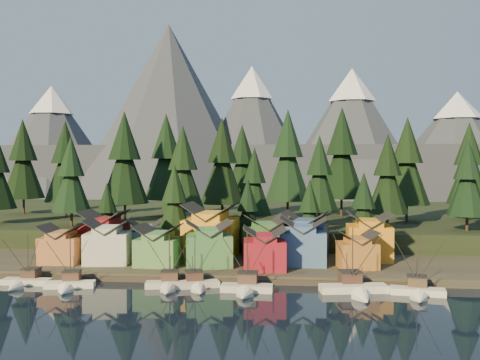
# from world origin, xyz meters

# --- Properties ---
(ground) EXTENTS (500.00, 500.00, 0.00)m
(ground) POSITION_xyz_m (0.00, 0.00, 0.00)
(ground) COLOR black
(ground) RESTS_ON ground
(shore_strip) EXTENTS (400.00, 50.00, 1.50)m
(shore_strip) POSITION_xyz_m (0.00, 40.00, 0.75)
(shore_strip) COLOR #312C23
(shore_strip) RESTS_ON ground
(hillside) EXTENTS (420.00, 100.00, 6.00)m
(hillside) POSITION_xyz_m (0.00, 90.00, 3.00)
(hillside) COLOR black
(hillside) RESTS_ON ground
(dock) EXTENTS (80.00, 4.00, 1.00)m
(dock) POSITION_xyz_m (0.00, 16.50, 0.50)
(dock) COLOR #41362E
(dock) RESTS_ON ground
(mountain_ridge) EXTENTS (560.00, 190.00, 90.00)m
(mountain_ridge) POSITION_xyz_m (-4.20, 213.59, 26.06)
(mountain_ridge) COLOR #414653
(mountain_ridge) RESTS_ON ground
(boat_0) EXTENTS (9.03, 9.82, 9.96)m
(boat_0) POSITION_xyz_m (-33.09, 10.18, 1.84)
(boat_0) COLOR beige
(boat_0) RESTS_ON ground
(boat_1) EXTENTS (9.15, 9.67, 10.24)m
(boat_1) POSITION_xyz_m (-24.07, 8.59, 1.95)
(boat_1) COLOR white
(boat_1) RESTS_ON ground
(boat_2) EXTENTS (8.81, 9.37, 10.36)m
(boat_2) POSITION_xyz_m (-6.58, 10.18, 2.01)
(boat_2) COLOR beige
(boat_2) RESTS_ON ground
(boat_3) EXTENTS (9.06, 9.51, 10.23)m
(boat_3) POSITION_xyz_m (-1.81, 10.74, 1.96)
(boat_3) COLOR beige
(boat_3) RESTS_ON ground
(boat_4) EXTENTS (9.17, 9.96, 11.49)m
(boat_4) POSITION_xyz_m (7.17, 8.56, 2.27)
(boat_4) COLOR beige
(boat_4) RESTS_ON ground
(boat_5) EXTENTS (12.10, 12.89, 12.19)m
(boat_5) POSITION_xyz_m (25.59, 9.44, 2.18)
(boat_5) COLOR silver
(boat_5) RESTS_ON ground
(boat_6) EXTENTS (9.52, 10.09, 10.92)m
(boat_6) POSITION_xyz_m (35.69, 8.95, 2.10)
(boat_6) COLOR silver
(boat_6) RESTS_ON ground
(house_front_0) EXTENTS (8.05, 7.63, 7.86)m
(house_front_0) POSITION_xyz_m (-32.09, 24.05, 5.63)
(house_front_0) COLOR #AA673C
(house_front_0) RESTS_ON shore_strip
(house_front_1) EXTENTS (9.80, 9.50, 9.07)m
(house_front_1) POSITION_xyz_m (-22.51, 24.56, 6.26)
(house_front_1) COLOR beige
(house_front_1) RESTS_ON shore_strip
(house_front_2) EXTENTS (8.75, 8.81, 8.09)m
(house_front_2) POSITION_xyz_m (-11.66, 23.29, 5.75)
(house_front_2) COLOR #518045
(house_front_2) RESTS_ON shore_strip
(house_front_3) EXTENTS (10.67, 10.37, 9.04)m
(house_front_3) POSITION_xyz_m (-1.61, 23.60, 6.25)
(house_front_3) COLOR #447E45
(house_front_3) RESTS_ON shore_strip
(house_front_4) EXTENTS (8.68, 9.25, 8.16)m
(house_front_4) POSITION_xyz_m (9.65, 21.35, 5.79)
(house_front_4) COLOR maroon
(house_front_4) RESTS_ON shore_strip
(house_front_5) EXTENTS (9.42, 8.61, 9.61)m
(house_front_5) POSITION_xyz_m (17.23, 26.76, 6.55)
(house_front_5) COLOR #3C5C8F
(house_front_5) RESTS_ON shore_strip
(house_front_6) EXTENTS (8.16, 7.82, 7.25)m
(house_front_6) POSITION_xyz_m (27.67, 24.24, 5.31)
(house_front_6) COLOR #AA692B
(house_front_6) RESTS_ON shore_strip
(house_back_0) EXTENTS (9.37, 9.01, 10.02)m
(house_back_0) POSITION_xyz_m (-26.02, 32.24, 6.76)
(house_back_0) COLOR maroon
(house_back_0) RESTS_ON shore_strip
(house_back_1) EXTENTS (8.84, 8.90, 8.19)m
(house_back_1) POSITION_xyz_m (-16.72, 32.01, 5.80)
(house_back_1) COLOR #3D6092
(house_back_1) RESTS_ON shore_strip
(house_back_2) EXTENTS (11.97, 11.17, 11.67)m
(house_back_2) POSITION_xyz_m (-2.65, 34.00, 7.63)
(house_back_2) COLOR orange
(house_back_2) RESTS_ON shore_strip
(house_back_3) EXTENTS (10.83, 10.11, 9.25)m
(house_back_3) POSITION_xyz_m (9.37, 33.27, 6.36)
(house_back_3) COLOR #3E733E
(house_back_3) RESTS_ON shore_strip
(house_back_4) EXTENTS (10.73, 10.44, 10.02)m
(house_back_4) POSITION_xyz_m (17.74, 33.84, 6.76)
(house_back_4) COLOR navy
(house_back_4) RESTS_ON shore_strip
(house_back_5) EXTENTS (9.25, 9.36, 10.12)m
(house_back_5) POSITION_xyz_m (31.22, 33.01, 6.81)
(house_back_5) COLOR orange
(house_back_5) RESTS_ON shore_strip
(tree_hill_1) EXTENTS (12.10, 12.10, 28.18)m
(tree_hill_1) POSITION_xyz_m (-50.00, 68.00, 21.41)
(tree_hill_1) COLOR #332319
(tree_hill_1) RESTS_ON hillside
(tree_hill_2) EXTENTS (9.69, 9.69, 22.58)m
(tree_hill_2) POSITION_xyz_m (-40.00, 48.00, 18.34)
(tree_hill_2) COLOR #332319
(tree_hill_2) RESTS_ON hillside
(tree_hill_3) EXTENTS (12.86, 12.86, 29.96)m
(tree_hill_3) POSITION_xyz_m (-30.00, 60.00, 22.38)
(tree_hill_3) COLOR #332319
(tree_hill_3) RESTS_ON hillside
(tree_hill_4) EXTENTS (13.13, 13.13, 30.58)m
(tree_hill_4) POSITION_xyz_m (-22.00, 75.00, 22.72)
(tree_hill_4) COLOR #332319
(tree_hill_4) RESTS_ON hillside
(tree_hill_5) EXTENTS (10.89, 10.89, 25.38)m
(tree_hill_5) POSITION_xyz_m (-12.00, 50.00, 19.87)
(tree_hill_5) COLOR #332319
(tree_hill_5) RESTS_ON hillside
(tree_hill_6) EXTENTS (12.21, 12.21, 28.45)m
(tree_hill_6) POSITION_xyz_m (-4.00, 65.00, 21.55)
(tree_hill_6) COLOR #332319
(tree_hill_6) RESTS_ON hillside
(tree_hill_7) EXTENTS (8.51, 8.51, 19.82)m
(tree_hill_7) POSITION_xyz_m (6.00, 48.00, 16.83)
(tree_hill_7) COLOR #332319
(tree_hill_7) RESTS_ON hillside
(tree_hill_8) EXTENTS (13.42, 13.42, 31.27)m
(tree_hill_8) POSITION_xyz_m (14.00, 72.00, 23.10)
(tree_hill_8) COLOR #332319
(tree_hill_8) RESTS_ON hillside
(tree_hill_9) EXTENTS (9.88, 9.88, 23.02)m
(tree_hill_9) POSITION_xyz_m (22.00, 55.00, 18.58)
(tree_hill_9) COLOR #332319
(tree_hill_9) RESTS_ON hillside
(tree_hill_10) EXTENTS (13.99, 13.99, 32.58)m
(tree_hill_10) POSITION_xyz_m (30.00, 80.00, 23.82)
(tree_hill_10) COLOR #332319
(tree_hill_10) RESTS_ON hillside
(tree_hill_11) EXTENTS (9.90, 9.90, 23.07)m
(tree_hill_11) POSITION_xyz_m (38.00, 50.00, 18.61)
(tree_hill_11) COLOR #332319
(tree_hill_11) RESTS_ON hillside
(tree_hill_12) EXTENTS (12.17, 12.17, 28.34)m
(tree_hill_12) POSITION_xyz_m (46.00, 66.00, 21.49)
(tree_hill_12) COLOR #332319
(tree_hill_12) RESTS_ON hillside
(tree_hill_13) EXTENTS (9.33, 9.33, 21.74)m
(tree_hill_13) POSITION_xyz_m (56.00, 48.00, 17.88)
(tree_hill_13) COLOR #332319
(tree_hill_13) RESTS_ON hillside
(tree_hill_14) EXTENTS (11.68, 11.68, 27.22)m
(tree_hill_14) POSITION_xyz_m (64.00, 72.00, 20.88)
(tree_hill_14) COLOR #332319
(tree_hill_14) RESTS_ON hillside
(tree_hill_15) EXTENTS (11.88, 11.88, 27.68)m
(tree_hill_15) POSITION_xyz_m (0.00, 82.00, 21.13)
(tree_hill_15) COLOR #332319
(tree_hill_15) RESTS_ON hillside
(tree_hill_16) EXTENTS (12.69, 12.69, 29.57)m
(tree_hill_16) POSITION_xyz_m (-68.00, 78.00, 22.17)
(tree_hill_16) COLOR #332319
(tree_hill_16) RESTS_ON hillside
(tree_shore_0) EXTENTS (6.84, 6.84, 15.94)m
(tree_shore_0) POSITION_xyz_m (-28.00, 40.00, 10.20)
(tree_shore_0) COLOR #332319
(tree_shore_0) RESTS_ON shore_strip
(tree_shore_1) EXTENTS (8.72, 8.72, 20.30)m
(tree_shore_1) POSITION_xyz_m (-12.00, 40.00, 12.59)
(tree_shore_1) COLOR #332319
(tree_shore_1) RESTS_ON shore_strip
(tree_shore_2) EXTENTS (7.30, 7.30, 17.01)m
(tree_shore_2) POSITION_xyz_m (5.00, 40.00, 10.79)
(tree_shore_2) COLOR #332319
(tree_shore_2) RESTS_ON shore_strip
(tree_shore_3) EXTENTS (7.25, 7.25, 16.90)m
(tree_shore_3) POSITION_xyz_m (19.00, 40.00, 10.73)
(tree_shore_3) COLOR #332319
(tree_shore_3) RESTS_ON shore_strip
(tree_shore_4) EXTENTS (7.93, 7.93, 18.48)m
(tree_shore_4) POSITION_xyz_m (31.00, 40.00, 11.60)
(tree_shore_4) COLOR #332319
(tree_shore_4) RESTS_ON shore_strip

